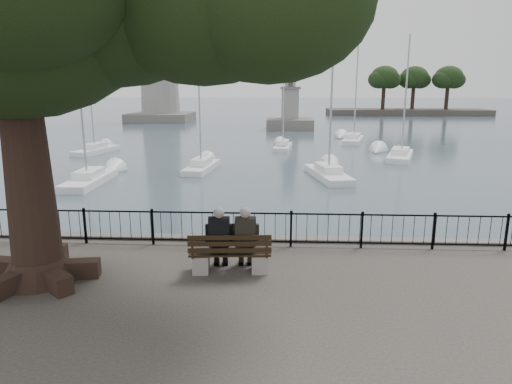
# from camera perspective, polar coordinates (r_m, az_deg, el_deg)

# --- Properties ---
(harbor) EXTENTS (260.00, 260.00, 1.20)m
(harbor) POSITION_cam_1_polar(r_m,az_deg,el_deg) (13.90, 0.10, -7.99)
(harbor) COLOR #5D5A54
(harbor) RESTS_ON ground
(railing) EXTENTS (22.06, 0.06, 1.00)m
(railing) POSITION_cam_1_polar(r_m,az_deg,el_deg) (13.08, 0.00, -4.45)
(railing) COLOR black
(railing) RESTS_ON ground
(bench) EXTENTS (2.05, 0.75, 1.06)m
(bench) POSITION_cam_1_polar(r_m,az_deg,el_deg) (11.36, -3.25, -8.26)
(bench) COLOR gray
(bench) RESTS_ON ground
(person_left) EXTENTS (0.51, 0.85, 1.68)m
(person_left) POSITION_cam_1_polar(r_m,az_deg,el_deg) (11.34, -4.55, -6.15)
(person_left) COLOR black
(person_left) RESTS_ON ground
(person_right) EXTENTS (0.51, 0.85, 1.68)m
(person_right) POSITION_cam_1_polar(r_m,az_deg,el_deg) (11.32, -1.33, -6.14)
(person_right) COLOR black
(person_right) RESTS_ON ground
(lighthouse) EXTENTS (9.44, 9.44, 29.07)m
(lighthouse) POSITION_cam_1_polar(r_m,az_deg,el_deg) (74.62, -12.19, 18.03)
(lighthouse) COLOR #5D5A54
(lighthouse) RESTS_ON ground
(lion_monument) EXTENTS (5.93, 5.93, 8.77)m
(lion_monument) POSITION_cam_1_polar(r_m,az_deg,el_deg) (59.99, 4.26, 9.97)
(lion_monument) COLOR #5D5A54
(lion_monument) RESTS_ON ground
(sailboat_a) EXTENTS (1.67, 5.56, 11.19)m
(sailboat_a) POSITION_cam_1_polar(r_m,az_deg,el_deg) (27.88, -20.11, 1.64)
(sailboat_a) COLOR white
(sailboat_a) RESTS_ON ground
(sailboat_b) EXTENTS (1.92, 5.11, 10.58)m
(sailboat_b) POSITION_cam_1_polar(r_m,az_deg,el_deg) (30.64, -6.80, 3.33)
(sailboat_b) COLOR white
(sailboat_b) RESTS_ON ground
(sailboat_c) EXTENTS (2.63, 5.80, 10.92)m
(sailboat_c) POSITION_cam_1_polar(r_m,az_deg,el_deg) (28.18, 9.01, 2.38)
(sailboat_c) COLOR white
(sailboat_c) RESTS_ON ground
(sailboat_d) EXTENTS (3.38, 6.04, 9.37)m
(sailboat_d) POSITION_cam_1_polar(r_m,az_deg,el_deg) (36.90, 17.58, 4.40)
(sailboat_d) COLOR white
(sailboat_d) RESTS_ON ground
(sailboat_e) EXTENTS (2.54, 5.23, 11.92)m
(sailboat_e) POSITION_cam_1_polar(r_m,az_deg,el_deg) (40.64, -19.38, 5.14)
(sailboat_e) COLOR white
(sailboat_e) RESTS_ON ground
(sailboat_f) EXTENTS (1.78, 4.77, 9.03)m
(sailboat_f) POSITION_cam_1_polar(r_m,az_deg,el_deg) (40.76, 3.38, 5.79)
(sailboat_f) COLOR white
(sailboat_f) RESTS_ON ground
(sailboat_g) EXTENTS (3.00, 6.04, 10.85)m
(sailboat_g) POSITION_cam_1_polar(r_m,az_deg,el_deg) (46.78, 12.05, 6.50)
(sailboat_g) COLOR white
(sailboat_g) RESTS_ON ground
(far_shore) EXTENTS (30.00, 8.60, 9.18)m
(far_shore) POSITION_cam_1_polar(r_m,az_deg,el_deg) (92.82, 18.86, 11.55)
(far_shore) COLOR #393531
(far_shore) RESTS_ON ground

